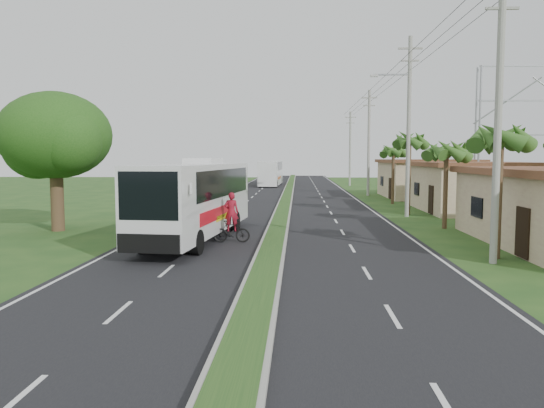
{
  "coord_description": "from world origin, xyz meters",
  "views": [
    {
      "loc": [
        1.11,
        -18.16,
        3.99
      ],
      "look_at": [
        -0.12,
        6.84,
        1.8
      ],
      "focal_mm": 35.0,
      "sensor_mm": 36.0,
      "label": 1
    }
  ],
  "objects": [
    {
      "name": "palm_verge_a",
      "position": [
        9.0,
        3.0,
        4.74
      ],
      "size": [
        2.4,
        2.4,
        5.45
      ],
      "color": "#473321",
      "rests_on": "ground"
    },
    {
      "name": "billboard_lattice",
      "position": [
        22.0,
        30.0,
        6.82
      ],
      "size": [
        10.18,
        1.18,
        12.07
      ],
      "color": "gray",
      "rests_on": "ground"
    },
    {
      "name": "palm_verge_d",
      "position": [
        9.3,
        28.0,
        4.55
      ],
      "size": [
        2.4,
        2.4,
        5.25
      ],
      "color": "#473321",
      "rests_on": "ground"
    },
    {
      "name": "lane_edge_left",
      "position": [
        -6.7,
        20.0,
        0.0
      ],
      "size": [
        0.12,
        160.0,
        0.01
      ],
      "primitive_type": "cube",
      "color": "silver",
      "rests_on": "ground"
    },
    {
      "name": "ground",
      "position": [
        0.0,
        0.0,
        0.0
      ],
      "size": [
        180.0,
        180.0,
        0.0
      ],
      "primitive_type": "plane",
      "color": "#1F4519",
      "rests_on": "ground"
    },
    {
      "name": "shop_far",
      "position": [
        14.0,
        36.0,
        1.93
      ],
      "size": [
        8.6,
        11.6,
        3.82
      ],
      "color": "tan",
      "rests_on": "ground"
    },
    {
      "name": "utility_pole_a",
      "position": [
        8.5,
        2.0,
        5.67
      ],
      "size": [
        1.6,
        0.28,
        11.0
      ],
      "color": "gray",
      "rests_on": "ground"
    },
    {
      "name": "utility_pole_b",
      "position": [
        8.47,
        18.0,
        6.26
      ],
      "size": [
        3.2,
        0.28,
        12.0
      ],
      "color": "gray",
      "rests_on": "ground"
    },
    {
      "name": "coach_bus_main",
      "position": [
        -3.76,
        7.16,
        2.18
      ],
      "size": [
        3.8,
        12.48,
        3.97
      ],
      "rotation": [
        0.0,
        0.0,
        -0.1
      ],
      "color": "silver",
      "rests_on": "ground"
    },
    {
      "name": "shade_tree",
      "position": [
        -12.11,
        10.02,
        5.03
      ],
      "size": [
        6.3,
        6.0,
        7.54
      ],
      "color": "#473321",
      "rests_on": "ground"
    },
    {
      "name": "utility_pole_d",
      "position": [
        8.5,
        58.0,
        5.42
      ],
      "size": [
        1.6,
        0.28,
        10.5
      ],
      "color": "gray",
      "rests_on": "ground"
    },
    {
      "name": "palm_verge_c",
      "position": [
        8.8,
        19.0,
        5.12
      ],
      "size": [
        2.4,
        2.4,
        5.85
      ],
      "color": "#473321",
      "rests_on": "ground"
    },
    {
      "name": "lane_edge_right",
      "position": [
        6.7,
        20.0,
        0.0
      ],
      "size": [
        0.12,
        160.0,
        0.01
      ],
      "primitive_type": "cube",
      "color": "silver",
      "rests_on": "ground"
    },
    {
      "name": "palm_verge_b",
      "position": [
        9.4,
        12.0,
        4.36
      ],
      "size": [
        2.4,
        2.4,
        5.05
      ],
      "color": "#473321",
      "rests_on": "ground"
    },
    {
      "name": "shop_mid",
      "position": [
        14.0,
        22.0,
        1.86
      ],
      "size": [
        7.6,
        10.6,
        3.67
      ],
      "color": "tan",
      "rests_on": "ground"
    },
    {
      "name": "median_strip",
      "position": [
        0.0,
        20.0,
        0.1
      ],
      "size": [
        1.2,
        160.0,
        0.18
      ],
      "color": "gray",
      "rests_on": "ground"
    },
    {
      "name": "coach_bus_far",
      "position": [
        -2.78,
        57.97,
        1.98
      ],
      "size": [
        3.01,
        12.07,
        3.49
      ],
      "rotation": [
        0.0,
        0.0,
        -0.03
      ],
      "color": "white",
      "rests_on": "ground"
    },
    {
      "name": "road_asphalt",
      "position": [
        0.0,
        20.0,
        0.01
      ],
      "size": [
        14.0,
        160.0,
        0.02
      ],
      "primitive_type": "cube",
      "color": "black",
      "rests_on": "ground"
    },
    {
      "name": "motorcyclist",
      "position": [
        -2.0,
        6.39,
        0.88
      ],
      "size": [
        1.75,
        0.58,
        2.38
      ],
      "rotation": [
        0.0,
        0.0,
        0.06
      ],
      "color": "black",
      "rests_on": "ground"
    },
    {
      "name": "utility_pole_c",
      "position": [
        8.5,
        38.0,
        5.67
      ],
      "size": [
        1.6,
        0.28,
        11.0
      ],
      "color": "gray",
      "rests_on": "ground"
    }
  ]
}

